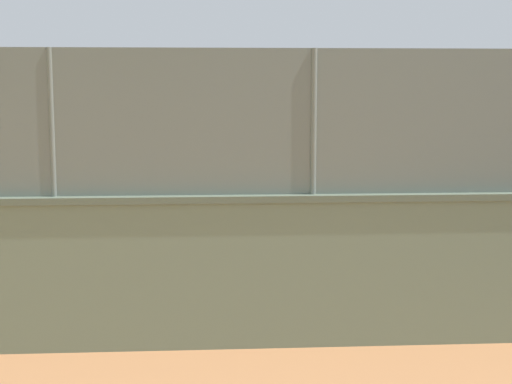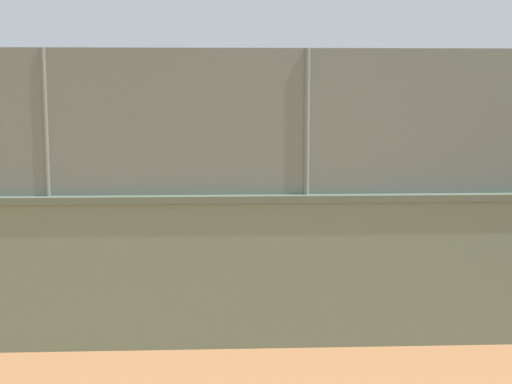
% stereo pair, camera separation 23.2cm
% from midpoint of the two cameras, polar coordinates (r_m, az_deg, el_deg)
% --- Properties ---
extents(ground_plane, '(260.00, 260.00, 0.00)m').
position_cam_midpoint_polar(ground_plane, '(20.69, -3.05, -0.65)').
color(ground_plane, '#A36B42').
extents(perimeter_wall, '(24.51, 0.45, 1.83)m').
position_cam_midpoint_polar(perimeter_wall, '(9.24, -14.45, -5.86)').
color(perimeter_wall, slate).
rests_on(perimeter_wall, ground_plane).
extents(fence_panel_on_wall, '(24.08, 0.18, 1.69)m').
position_cam_midpoint_polar(fence_panel_on_wall, '(9.00, -14.83, 5.07)').
color(fence_panel_on_wall, slate).
rests_on(fence_panel_on_wall, perimeter_wall).
extents(player_foreground_swinging, '(1.13, 0.77, 1.50)m').
position_cam_midpoint_polar(player_foreground_swinging, '(22.62, 6.13, 2.29)').
color(player_foreground_swinging, '#B2B2B2').
rests_on(player_foreground_swinging, ground_plane).
extents(player_near_wall_returning, '(0.71, 1.22, 1.49)m').
position_cam_midpoint_polar(player_near_wall_returning, '(16.03, -13.06, -0.22)').
color(player_near_wall_returning, navy).
rests_on(player_near_wall_returning, ground_plane).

